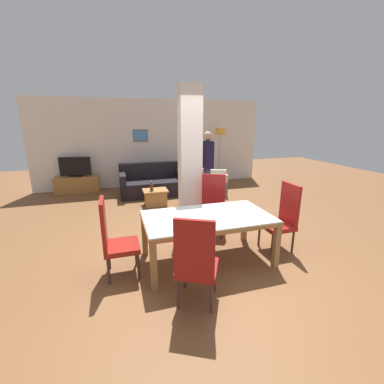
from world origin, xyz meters
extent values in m
plane|color=brown|center=(0.00, 0.00, 0.00)|extent=(18.00, 18.00, 0.00)
cube|color=silver|center=(0.00, 4.99, 1.35)|extent=(7.20, 0.06, 2.70)
cube|color=brown|center=(-0.40, 4.95, 1.60)|extent=(0.44, 0.02, 0.36)
cube|color=#4C8CCC|center=(-0.40, 4.94, 1.60)|extent=(0.40, 0.01, 0.32)
cube|color=silver|center=(0.15, 1.41, 1.35)|extent=(0.41, 0.28, 2.70)
cube|color=olive|center=(0.00, -0.49, 0.68)|extent=(1.86, 0.06, 0.06)
cube|color=olive|center=(0.00, 0.49, 0.68)|extent=(1.86, 0.06, 0.06)
cube|color=olive|center=(-0.90, 0.00, 0.68)|extent=(0.06, 0.93, 0.06)
cube|color=olive|center=(0.90, 0.00, 0.68)|extent=(0.06, 0.93, 0.06)
cube|color=silver|center=(0.00, 0.00, 0.72)|extent=(1.84, 1.03, 0.01)
cube|color=olive|center=(-0.88, -0.47, 0.33)|extent=(0.08, 0.08, 0.65)
cube|color=olive|center=(0.88, -0.47, 0.33)|extent=(0.08, 0.08, 0.65)
cube|color=olive|center=(-0.88, 0.47, 0.33)|extent=(0.08, 0.08, 0.65)
cube|color=olive|center=(0.88, 0.47, 0.33)|extent=(0.08, 0.08, 0.65)
cube|color=maroon|center=(0.42, 0.86, 0.42)|extent=(0.61, 0.61, 0.07)
cube|color=maroon|center=(0.51, 1.05, 0.78)|extent=(0.42, 0.24, 0.65)
cylinder|color=#422D26|center=(0.51, 0.61, 0.19)|extent=(0.04, 0.04, 0.38)
cylinder|color=#422D26|center=(0.16, 0.77, 0.19)|extent=(0.04, 0.04, 0.38)
cylinder|color=#422D26|center=(0.67, 0.95, 0.19)|extent=(0.04, 0.04, 0.38)
cylinder|color=#422D26|center=(0.33, 1.12, 0.19)|extent=(0.04, 0.04, 0.38)
cube|color=maroon|center=(-0.42, -0.80, 0.42)|extent=(0.62, 0.62, 0.07)
cube|color=maroon|center=(-0.51, -0.98, 0.78)|extent=(0.41, 0.25, 0.65)
cylinder|color=#422D26|center=(-0.50, -0.54, 0.19)|extent=(0.04, 0.04, 0.38)
cylinder|color=#422D26|center=(-0.16, -0.72, 0.19)|extent=(0.04, 0.04, 0.38)
cylinder|color=#422D26|center=(-0.67, -0.88, 0.19)|extent=(0.04, 0.04, 0.38)
cylinder|color=#422D26|center=(-0.34, -1.06, 0.19)|extent=(0.04, 0.04, 0.38)
cube|color=maroon|center=(1.20, 0.00, 0.42)|extent=(0.46, 0.46, 0.07)
cube|color=maroon|center=(1.41, 0.00, 0.78)|extent=(0.05, 0.44, 0.65)
cylinder|color=#422D26|center=(1.01, -0.19, 0.19)|extent=(0.04, 0.04, 0.38)
cylinder|color=#422D26|center=(1.01, 0.19, 0.19)|extent=(0.04, 0.04, 0.38)
cylinder|color=#422D26|center=(1.39, -0.19, 0.19)|extent=(0.04, 0.04, 0.38)
cylinder|color=#422D26|center=(1.39, 0.19, 0.19)|extent=(0.04, 0.04, 0.38)
cube|color=maroon|center=(-1.23, 0.00, 0.42)|extent=(0.46, 0.46, 0.07)
cube|color=maroon|center=(-1.44, 0.00, 0.78)|extent=(0.05, 0.44, 0.65)
cylinder|color=#422D26|center=(-1.04, 0.19, 0.19)|extent=(0.04, 0.04, 0.38)
cylinder|color=#422D26|center=(-1.04, -0.19, 0.19)|extent=(0.04, 0.04, 0.38)
cylinder|color=#422D26|center=(-1.42, 0.19, 0.19)|extent=(0.04, 0.04, 0.38)
cylinder|color=#422D26|center=(-1.42, -0.19, 0.19)|extent=(0.04, 0.04, 0.38)
cube|color=black|center=(-0.25, 3.81, 0.21)|extent=(1.79, 0.88, 0.42)
cube|color=black|center=(-0.25, 4.16, 0.65)|extent=(1.79, 0.18, 0.45)
cube|color=black|center=(0.57, 3.81, 0.34)|extent=(0.16, 0.88, 0.67)
cube|color=black|center=(-1.06, 3.81, 0.34)|extent=(0.16, 0.88, 0.67)
cube|color=beige|center=(1.47, 3.56, 0.20)|extent=(1.11, 1.13, 0.40)
cube|color=beige|center=(1.16, 3.68, 0.59)|extent=(0.48, 0.90, 0.38)
cube|color=beige|center=(1.60, 3.91, 0.30)|extent=(0.85, 0.44, 0.61)
cube|color=beige|center=(1.34, 3.21, 0.30)|extent=(0.85, 0.44, 0.61)
cube|color=#A66F39|center=(-0.32, 2.88, 0.37)|extent=(0.60, 0.48, 0.04)
cube|color=#A66F39|center=(-0.32, 2.88, 0.18)|extent=(0.52, 0.40, 0.35)
cylinder|color=#4C2D14|center=(-0.41, 2.81, 0.48)|extent=(0.08, 0.08, 0.17)
cylinder|color=#4C2D14|center=(-0.41, 2.81, 0.59)|extent=(0.03, 0.03, 0.06)
cylinder|color=#B7B7BC|center=(-0.41, 2.81, 0.63)|extent=(0.04, 0.04, 0.01)
cube|color=#A96D33|center=(-2.33, 4.71, 0.24)|extent=(1.21, 0.40, 0.48)
cube|color=black|center=(-2.33, 4.71, 0.50)|extent=(0.38, 0.26, 0.03)
cube|color=black|center=(-2.33, 4.71, 0.78)|extent=(0.87, 0.22, 0.53)
cylinder|color=#B7B7BC|center=(2.10, 4.56, 0.01)|extent=(0.27, 0.27, 0.02)
cylinder|color=#B7B7BC|center=(2.10, 4.56, 0.81)|extent=(0.04, 0.04, 1.58)
cylinder|color=#F29E38|center=(2.10, 4.56, 1.71)|extent=(0.30, 0.30, 0.22)
cylinder|color=#3E3965|center=(1.05, 2.80, 0.44)|extent=(0.13, 0.13, 0.87)
cylinder|color=#3E3965|center=(1.05, 2.97, 0.44)|extent=(0.13, 0.13, 0.87)
cube|color=#1A1436|center=(1.05, 2.89, 1.21)|extent=(0.22, 0.38, 0.69)
sphere|color=tan|center=(1.05, 2.89, 1.68)|extent=(0.24, 0.24, 0.24)
camera|label=1|loc=(-1.24, -3.29, 2.08)|focal=24.00mm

